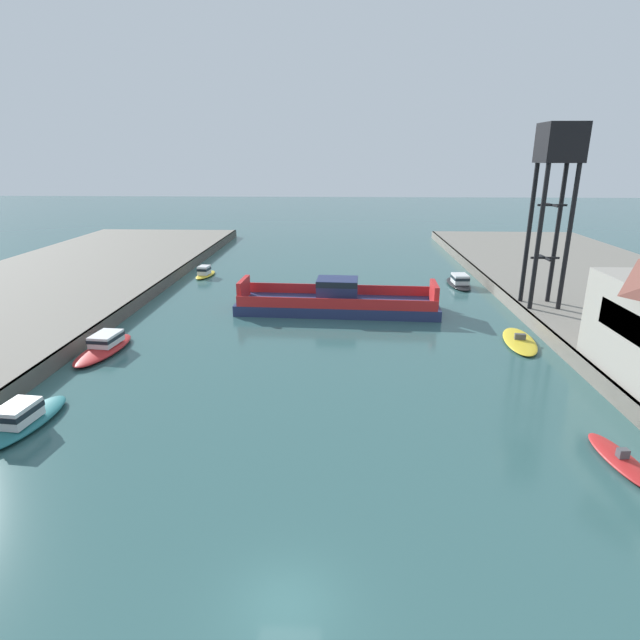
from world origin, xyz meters
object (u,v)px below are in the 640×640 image
at_px(moored_boat_mid_left, 459,281).
at_px(moored_boat_mid_right, 104,346).
at_px(moored_boat_upstream_a, 621,460).
at_px(crane_tower, 558,162).
at_px(moored_boat_far_left, 205,272).
at_px(moored_boat_far_right, 23,418).
at_px(chain_ferry, 337,301).
at_px(moored_boat_near_left, 520,341).

xyz_separation_m(moored_boat_mid_left, moored_boat_mid_right, (-35.11, -24.82, -0.02)).
distance_m(moored_boat_upstream_a, crane_tower, 30.89).
bearing_deg(crane_tower, moored_boat_far_left, 156.45).
height_order(moored_boat_far_left, moored_boat_far_right, moored_boat_far_right).
bearing_deg(moored_boat_upstream_a, chain_ferry, 119.42).
height_order(chain_ferry, moored_boat_far_left, chain_ferry).
xyz_separation_m(moored_boat_near_left, moored_boat_mid_right, (-35.94, -3.82, 0.38)).
bearing_deg(moored_boat_mid_right, crane_tower, 16.02).
distance_m(moored_boat_far_left, moored_boat_upstream_a, 55.36).
height_order(moored_boat_near_left, moored_boat_mid_left, moored_boat_mid_left).
bearing_deg(chain_ferry, moored_boat_near_left, -29.09).
relative_size(chain_ferry, moored_boat_far_left, 3.85).
distance_m(moored_boat_far_left, crane_tower, 45.24).
bearing_deg(moored_boat_near_left, chain_ferry, 150.91).
height_order(moored_boat_mid_right, moored_boat_far_right, moored_boat_far_right).
relative_size(moored_boat_upstream_a, crane_tower, 0.33).
xyz_separation_m(moored_boat_mid_left, moored_boat_upstream_a, (0.14, -39.71, -0.38)).
relative_size(moored_boat_near_left, moored_boat_far_left, 1.37).
bearing_deg(moored_boat_far_left, crane_tower, -23.55).
xyz_separation_m(chain_ferry, moored_boat_near_left, (16.38, -9.11, -0.89)).
height_order(moored_boat_near_left, crane_tower, crane_tower).
height_order(moored_boat_near_left, moored_boat_far_right, moored_boat_far_right).
distance_m(moored_boat_near_left, moored_boat_far_right, 38.84).
height_order(moored_boat_near_left, moored_boat_upstream_a, moored_boat_upstream_a).
distance_m(moored_boat_far_left, moored_boat_far_right, 41.16).
xyz_separation_m(moored_boat_near_left, moored_boat_far_left, (-34.89, 24.82, 0.40)).
height_order(moored_boat_mid_right, moored_boat_far_left, moored_boat_mid_right).
relative_size(moored_boat_mid_right, moored_boat_far_right, 1.11).
xyz_separation_m(moored_boat_near_left, moored_boat_upstream_a, (-0.69, -18.71, 0.03)).
xyz_separation_m(chain_ferry, moored_boat_far_right, (-18.86, -25.45, -0.45)).
distance_m(moored_boat_near_left, moored_boat_mid_right, 36.15).
height_order(chain_ferry, moored_boat_near_left, chain_ferry).
height_order(chain_ferry, moored_boat_far_right, chain_ferry).
xyz_separation_m(moored_boat_far_right, moored_boat_upstream_a, (34.54, -2.37, -0.42)).
relative_size(moored_boat_far_left, moored_boat_upstream_a, 0.96).
relative_size(moored_boat_near_left, crane_tower, 0.44).
distance_m(moored_boat_mid_left, moored_boat_far_right, 50.77).
distance_m(moored_boat_far_right, moored_boat_upstream_a, 34.63).
relative_size(moored_boat_mid_left, moored_boat_far_right, 1.02).
height_order(moored_boat_mid_left, moored_boat_far_right, moored_boat_far_right).
height_order(moored_boat_mid_left, moored_boat_mid_right, moored_boat_mid_left).
bearing_deg(moored_boat_mid_left, chain_ferry, -142.58).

